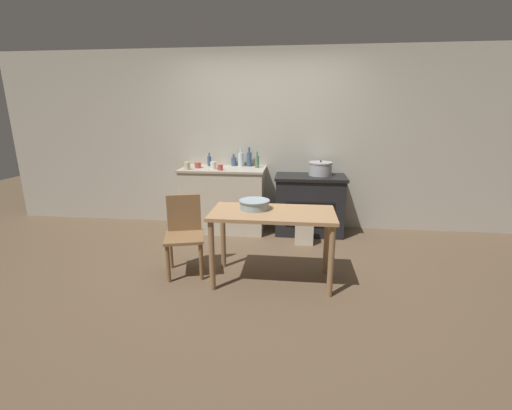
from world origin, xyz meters
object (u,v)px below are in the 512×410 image
(work_table, at_px, (273,222))
(mixing_bowl_large, at_px, (254,204))
(bottle_center, at_px, (249,159))
(flour_sack, at_px, (304,232))
(chair, at_px, (184,232))
(bottle_far_left, at_px, (234,161))
(bottle_center_left, at_px, (257,161))
(stock_pot, at_px, (320,169))
(cup_center_right, at_px, (198,165))
(stove, at_px, (309,204))
(bottle_mid_left, at_px, (209,161))
(bottle_left, at_px, (241,159))
(cup_right, at_px, (220,167))
(cup_far_right, at_px, (187,166))
(cup_mid_right, at_px, (213,165))

(work_table, xyz_separation_m, mixing_bowl_large, (-0.19, 0.07, 0.16))
(work_table, distance_m, bottle_center, 1.82)
(work_table, relative_size, flour_sack, 3.86)
(chair, bearing_deg, flour_sack, 21.04)
(bottle_far_left, distance_m, bottle_center_left, 0.38)
(stock_pot, distance_m, cup_center_right, 1.73)
(stock_pot, height_order, cup_center_right, stock_pot)
(stove, distance_m, bottle_mid_left, 1.59)
(bottle_mid_left, relative_size, bottle_center_left, 0.86)
(chair, height_order, bottle_mid_left, bottle_mid_left)
(work_table, xyz_separation_m, bottle_left, (-0.59, 1.69, 0.39))
(stock_pot, relative_size, bottle_center, 1.18)
(chair, xyz_separation_m, bottle_mid_left, (-0.10, 1.57, 0.54))
(stock_pot, relative_size, bottle_far_left, 1.90)
(cup_right, relative_size, cup_far_right, 0.73)
(stock_pot, xyz_separation_m, cup_center_right, (-1.72, -0.08, 0.03))
(bottle_left, relative_size, cup_right, 3.49)
(cup_center_right, bearing_deg, mixing_bowl_large, -55.16)
(stove, relative_size, bottle_mid_left, 5.04)
(work_table, relative_size, bottle_left, 4.56)
(cup_center_right, xyz_separation_m, cup_far_right, (-0.10, -0.16, 0.01))
(mixing_bowl_large, xyz_separation_m, bottle_mid_left, (-0.86, 1.61, 0.20))
(bottle_left, height_order, bottle_center, bottle_center)
(bottle_center, bearing_deg, cup_mid_right, -147.26)
(stove, relative_size, cup_far_right, 9.29)
(stove, xyz_separation_m, stock_pot, (0.13, 0.04, 0.51))
(cup_right, height_order, cup_far_right, cup_far_right)
(flour_sack, xyz_separation_m, bottle_center, (-0.81, 0.64, 0.86))
(flour_sack, relative_size, bottle_left, 1.18)
(bottle_center_left, xyz_separation_m, cup_far_right, (-0.94, -0.29, -0.03))
(cup_mid_right, height_order, cup_right, cup_mid_right)
(bottle_mid_left, bearing_deg, bottle_far_left, 9.48)
(chair, distance_m, cup_far_right, 1.36)
(stove, bearing_deg, bottle_center_left, 173.36)
(bottle_far_left, relative_size, bottle_center_left, 0.77)
(mixing_bowl_large, relative_size, cup_center_right, 3.41)
(stove, height_order, chair, chair)
(bottle_far_left, relative_size, cup_right, 2.25)
(chair, xyz_separation_m, mixing_bowl_large, (0.76, -0.04, 0.35))
(bottle_left, xyz_separation_m, cup_mid_right, (-0.34, -0.28, -0.05))
(work_table, distance_m, cup_center_right, 1.91)
(stock_pot, distance_m, bottle_center, 1.03)
(bottle_left, relative_size, bottle_center, 0.97)
(bottle_mid_left, distance_m, bottle_center_left, 0.71)
(bottle_center_left, height_order, cup_right, bottle_center_left)
(cup_mid_right, bearing_deg, cup_center_right, 165.19)
(mixing_bowl_large, bearing_deg, chair, 176.93)
(bottle_far_left, bearing_deg, cup_right, -105.47)
(work_table, height_order, flour_sack, work_table)
(cup_center_right, bearing_deg, cup_right, -23.51)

